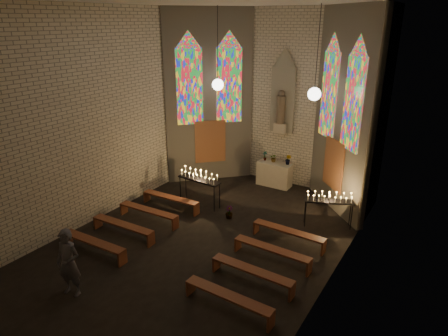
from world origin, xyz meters
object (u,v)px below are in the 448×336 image
(visitor, at_px, (69,263))
(aisle_flower_pot, at_px, (229,212))
(altar, at_px, (274,174))
(votive_stand_right, at_px, (329,199))
(votive_stand_left, at_px, (199,177))

(visitor, bearing_deg, aisle_flower_pot, 63.71)
(altar, bearing_deg, visitor, -98.54)
(votive_stand_right, bearing_deg, altar, 119.21)
(aisle_flower_pot, distance_m, visitor, 5.75)
(altar, bearing_deg, votive_stand_left, -117.11)
(aisle_flower_pot, xyz_separation_m, votive_stand_left, (-1.52, 0.39, 0.86))
(aisle_flower_pot, relative_size, visitor, 0.25)
(aisle_flower_pot, bearing_deg, votive_stand_right, 22.32)
(altar, distance_m, visitor, 9.19)
(aisle_flower_pot, relative_size, votive_stand_right, 0.28)
(votive_stand_left, height_order, visitor, visitor)
(altar, height_order, votive_stand_right, votive_stand_right)
(aisle_flower_pot, height_order, votive_stand_left, votive_stand_left)
(altar, height_order, aisle_flower_pot, altar)
(altar, height_order, votive_stand_left, votive_stand_left)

